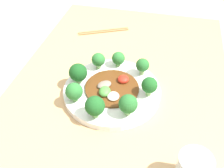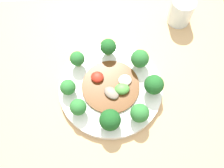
% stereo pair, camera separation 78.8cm
% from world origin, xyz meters
% --- Properties ---
extents(table, '(1.15, 0.72, 0.71)m').
position_xyz_m(table, '(0.00, 0.00, 0.35)').
color(table, tan).
rests_on(table, ground_plane).
extents(plate, '(0.31, 0.31, 0.02)m').
position_xyz_m(plate, '(0.02, -0.01, 0.72)').
color(plate, white).
rests_on(plate, table).
extents(broccoli_northeast, '(0.06, 0.06, 0.07)m').
position_xyz_m(broccoli_northeast, '(0.11, 0.05, 0.77)').
color(broccoli_northeast, '#89B76B').
rests_on(broccoli_northeast, plate).
extents(broccoli_north, '(0.05, 0.05, 0.07)m').
position_xyz_m(broccoli_north, '(0.02, 0.10, 0.77)').
color(broccoli_north, '#89B76B').
rests_on(broccoli_north, plate).
extents(broccoli_northwest, '(0.05, 0.05, 0.06)m').
position_xyz_m(broccoli_northwest, '(-0.08, 0.07, 0.77)').
color(broccoli_northwest, '#89B76B').
rests_on(broccoli_northwest, plate).
extents(broccoli_south, '(0.06, 0.06, 0.07)m').
position_xyz_m(broccoli_south, '(0.01, -0.13, 0.77)').
color(broccoli_south, '#89B76B').
rests_on(broccoli_south, plate).
extents(broccoli_southeast, '(0.05, 0.05, 0.06)m').
position_xyz_m(broccoli_southeast, '(0.09, -0.11, 0.76)').
color(broccoli_southeast, '#70A356').
rests_on(broccoli_southeast, plate).
extents(broccoli_west, '(0.05, 0.05, 0.05)m').
position_xyz_m(broccoli_west, '(-0.11, -0.02, 0.76)').
color(broccoli_west, '#7AAD5B').
rests_on(broccoli_west, plate).
extents(broccoli_east, '(0.06, 0.06, 0.07)m').
position_xyz_m(broccoli_east, '(0.14, -0.03, 0.77)').
color(broccoli_east, '#70A356').
rests_on(broccoli_east, plate).
extents(broccoli_southwest, '(0.05, 0.05, 0.06)m').
position_xyz_m(broccoli_southwest, '(-0.08, -0.08, 0.76)').
color(broccoli_southwest, '#89B76B').
rests_on(broccoli_southwest, plate).
extents(stirfry_center, '(0.17, 0.17, 0.03)m').
position_xyz_m(stirfry_center, '(0.02, -0.01, 0.74)').
color(stirfry_center, '#5B3314').
rests_on(stirfry_center, plate).
extents(chopsticks, '(0.11, 0.21, 0.01)m').
position_xyz_m(chopsticks, '(-0.35, -0.14, 0.71)').
color(chopsticks, '#AD7F4C').
rests_on(chopsticks, table).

